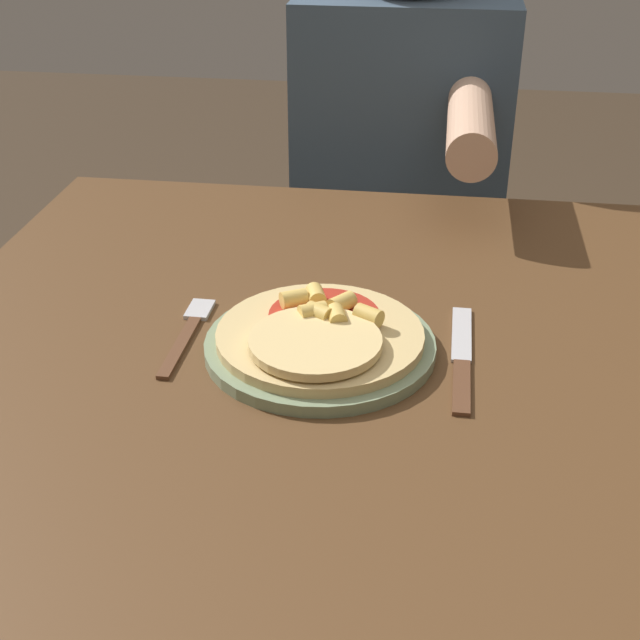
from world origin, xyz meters
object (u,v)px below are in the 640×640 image
object	(u,v)px
dining_table	(344,425)
fork	(188,331)
pizza	(320,333)
person_diner	(401,172)
knife	(462,359)
plate	(320,346)

from	to	relation	value
dining_table	fork	size ratio (longest dim) A/B	5.70
pizza	person_diner	bearing A→B (deg)	86.24
knife	person_diner	world-z (taller)	person_diner
dining_table	knife	bearing A→B (deg)	-10.25
person_diner	dining_table	bearing A→B (deg)	-91.90
pizza	plate	bearing A→B (deg)	94.99
plate	pizza	xyz separation A→B (m)	(0.00, -0.00, 0.02)
knife	person_diner	distance (m)	0.74
dining_table	knife	distance (m)	0.18
dining_table	plate	bearing A→B (deg)	-134.79
knife	person_diner	bearing A→B (deg)	98.33
plate	fork	size ratio (longest dim) A/B	1.46
plate	fork	world-z (taller)	plate
fork	pizza	bearing A→B (deg)	-8.30
pizza	knife	bearing A→B (deg)	1.92
pizza	knife	size ratio (longest dim) A/B	1.04
fork	person_diner	size ratio (longest dim) A/B	0.15
pizza	person_diner	distance (m)	0.74
pizza	person_diner	world-z (taller)	person_diner
knife	person_diner	xyz separation A→B (m)	(-0.11, 0.73, -0.06)
pizza	fork	world-z (taller)	pizza
person_diner	fork	bearing A→B (deg)	-106.00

